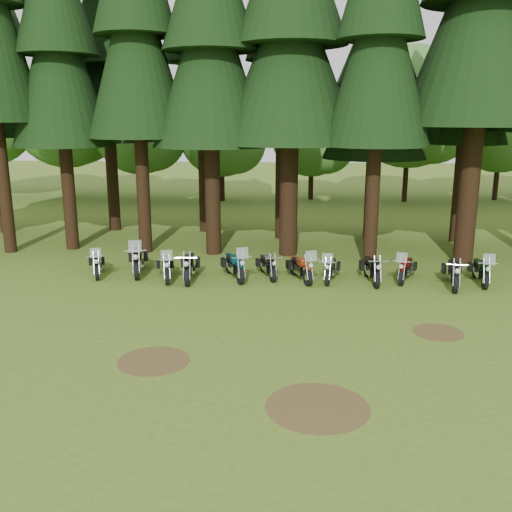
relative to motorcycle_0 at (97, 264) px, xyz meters
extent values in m
plane|color=#44621D|center=(7.10, -5.52, -0.43)|extent=(120.00, 120.00, 0.00)
cylinder|color=black|center=(-5.19, 3.46, 2.96)|extent=(0.52, 0.52, 6.77)
cylinder|color=black|center=(-2.67, 4.31, 2.34)|extent=(0.58, 0.58, 5.53)
cone|color=black|center=(-2.67, 4.31, 7.63)|extent=(4.32, 4.32, 6.91)
cylinder|color=black|center=(0.81, 3.99, 2.57)|extent=(0.58, 0.58, 5.99)
cone|color=black|center=(0.81, 3.99, 8.30)|extent=(4.32, 4.32, 7.49)
cylinder|color=black|center=(3.89, 3.89, 2.35)|extent=(0.66, 0.66, 5.57)
cone|color=black|center=(3.89, 3.89, 7.69)|extent=(4.95, 4.95, 6.96)
cylinder|color=black|center=(7.17, 3.93, 2.42)|extent=(0.77, 0.77, 5.70)
cone|color=black|center=(7.17, 3.93, 7.88)|extent=(5.81, 5.81, 7.12)
cylinder|color=black|center=(10.54, 2.51, 2.43)|extent=(0.55, 0.55, 5.71)
cone|color=black|center=(10.54, 2.51, 7.90)|extent=(4.15, 4.15, 7.14)
cylinder|color=black|center=(14.47, 3.25, 2.88)|extent=(0.80, 0.80, 6.62)
cone|color=black|center=(14.47, 3.25, 9.22)|extent=(5.98, 5.98, 8.27)
cylinder|color=black|center=(-7.58, 7.73, 2.50)|extent=(0.67, 0.67, 5.87)
cylinder|color=black|center=(-2.15, 8.83, 2.33)|extent=(0.60, 0.60, 5.53)
cone|color=black|center=(-2.15, 8.83, 7.63)|extent=(4.52, 4.52, 6.91)
cone|color=black|center=(-2.15, 8.83, 10.89)|extent=(3.62, 3.62, 5.83)
cylinder|color=black|center=(2.72, 8.89, 2.35)|extent=(0.65, 0.65, 5.55)
cone|color=black|center=(2.72, 8.89, 7.67)|extent=(4.85, 4.85, 6.94)
cylinder|color=black|center=(6.73, 7.43, 2.33)|extent=(0.58, 0.58, 5.52)
cone|color=black|center=(6.73, 7.43, 7.62)|extent=(4.35, 4.35, 6.90)
cylinder|color=black|center=(11.14, 7.73, 1.92)|extent=(0.66, 0.66, 4.70)
cone|color=black|center=(11.14, 7.73, 6.42)|extent=(4.94, 4.94, 5.87)
cone|color=black|center=(11.14, 7.73, 9.19)|extent=(3.95, 3.95, 4.96)
cylinder|color=black|center=(15.17, 7.34, 2.35)|extent=(0.53, 0.53, 5.56)
cone|color=black|center=(15.17, 7.34, 7.69)|extent=(3.94, 3.94, 6.95)
cylinder|color=black|center=(-9.24, 20.48, 1.22)|extent=(0.36, 0.36, 3.29)
sphere|color=#376C27|center=(-9.24, 20.48, 5.61)|extent=(7.69, 7.69, 7.69)
sphere|color=#376C27|center=(-7.92, 19.60, 4.84)|extent=(5.49, 5.49, 5.49)
cylinder|color=black|center=(-3.63, 19.46, 0.97)|extent=(0.36, 0.36, 2.80)
sphere|color=#376C27|center=(-3.63, 19.46, 4.70)|extent=(6.53, 6.53, 6.53)
sphere|color=#376C27|center=(-2.51, 18.72, 4.05)|extent=(4.67, 4.67, 4.67)
cylinder|color=black|center=(2.12, 19.80, 0.85)|extent=(0.36, 0.36, 2.55)
sphere|color=#376C27|center=(2.12, 19.80, 4.25)|extent=(5.95, 5.95, 5.95)
sphere|color=#376C27|center=(3.14, 19.12, 3.65)|extent=(4.25, 4.25, 4.25)
cylinder|color=black|center=(8.42, 20.98, 0.81)|extent=(0.36, 0.36, 2.47)
sphere|color=#376C27|center=(8.42, 20.98, 4.10)|extent=(5.76, 5.76, 5.76)
sphere|color=#376C27|center=(9.41, 20.33, 3.52)|extent=(4.12, 4.12, 4.12)
cylinder|color=black|center=(15.02, 20.45, 1.33)|extent=(0.36, 0.36, 3.52)
sphere|color=#376C27|center=(15.02, 20.45, 6.03)|extent=(8.21, 8.21, 8.21)
sphere|color=#376C27|center=(16.43, 19.51, 5.20)|extent=(5.87, 5.87, 5.87)
cylinder|color=black|center=(21.64, 21.70, 1.04)|extent=(0.36, 0.36, 2.94)
sphere|color=#376C27|center=(21.64, 21.70, 4.96)|extent=(6.86, 6.86, 6.86)
cylinder|color=#4C3D1E|center=(4.10, -7.52, -0.42)|extent=(1.80, 1.80, 0.01)
cylinder|color=#4C3D1E|center=(11.60, -5.02, -0.42)|extent=(1.40, 1.40, 0.01)
cylinder|color=#4C3D1E|center=(8.10, -9.52, -0.42)|extent=(2.20, 2.20, 0.01)
cylinder|color=black|center=(0.23, -0.65, -0.13)|extent=(0.32, 0.60, 0.60)
cylinder|color=black|center=(-0.24, 0.67, -0.13)|extent=(0.32, 0.60, 0.60)
cube|color=silver|center=(-0.02, 0.05, -0.05)|extent=(0.45, 0.68, 0.31)
cube|color=black|center=(0.05, -0.14, 0.28)|extent=(0.42, 0.56, 0.22)
cube|color=black|center=(-0.09, 0.25, 0.24)|extent=(0.42, 0.56, 0.11)
cube|color=silver|center=(0.32, -0.90, 0.67)|extent=(0.40, 0.24, 0.36)
cylinder|color=black|center=(1.69, -0.50, -0.06)|extent=(0.32, 0.75, 0.73)
cylinder|color=black|center=(1.29, 1.18, -0.06)|extent=(0.32, 0.75, 0.73)
cube|color=silver|center=(1.48, 0.39, 0.04)|extent=(0.48, 0.83, 0.38)
cube|color=black|center=(1.54, 0.14, 0.44)|extent=(0.46, 0.67, 0.27)
cube|color=black|center=(1.42, 0.64, 0.39)|extent=(0.46, 0.67, 0.13)
cube|color=silver|center=(1.76, -0.82, 0.93)|extent=(0.49, 0.24, 0.44)
cylinder|color=black|center=(2.95, -1.06, -0.11)|extent=(0.30, 0.64, 0.63)
cylinder|color=black|center=(2.54, 0.36, -0.11)|extent=(0.30, 0.64, 0.63)
cube|color=silver|center=(2.73, -0.30, -0.03)|extent=(0.44, 0.72, 0.33)
cube|color=black|center=(2.80, -0.52, 0.32)|extent=(0.42, 0.59, 0.23)
cube|color=black|center=(2.67, -0.09, 0.28)|extent=(0.42, 0.59, 0.11)
cube|color=silver|center=(3.03, -1.34, 0.74)|extent=(0.42, 0.23, 0.38)
cylinder|color=black|center=(3.71, -1.16, -0.08)|extent=(0.22, 0.71, 0.70)
cylinder|color=black|center=(3.54, 0.46, -0.08)|extent=(0.22, 0.71, 0.70)
cube|color=silver|center=(3.62, -0.30, 0.01)|extent=(0.37, 0.77, 0.36)
cube|color=black|center=(3.64, -0.54, 0.39)|extent=(0.38, 0.61, 0.25)
cube|color=black|center=(3.59, -0.06, 0.35)|extent=(0.38, 0.61, 0.13)
cylinder|color=black|center=(5.56, -0.78, -0.10)|extent=(0.38, 0.67, 0.67)
cylinder|color=black|center=(4.98, 0.67, -0.10)|extent=(0.38, 0.67, 0.67)
cube|color=silver|center=(5.25, 0.00, 0.00)|extent=(0.53, 0.76, 0.34)
cube|color=#054558|center=(5.34, -0.22, 0.36)|extent=(0.49, 0.63, 0.24)
cube|color=black|center=(5.17, 0.21, 0.32)|extent=(0.49, 0.63, 0.12)
cube|color=silver|center=(5.68, -1.06, 0.80)|extent=(0.44, 0.28, 0.40)
cylinder|color=black|center=(6.71, -0.41, -0.13)|extent=(0.31, 0.61, 0.60)
cylinder|color=black|center=(6.28, 0.92, -0.13)|extent=(0.31, 0.61, 0.60)
cube|color=silver|center=(6.48, 0.30, -0.05)|extent=(0.44, 0.68, 0.31)
cube|color=black|center=(6.54, 0.10, 0.28)|extent=(0.41, 0.56, 0.22)
cube|color=black|center=(6.41, 0.50, 0.24)|extent=(0.41, 0.56, 0.11)
cylinder|color=black|center=(7.99, -0.77, -0.11)|extent=(0.35, 0.64, 0.63)
cylinder|color=black|center=(7.46, 0.61, -0.11)|extent=(0.35, 0.64, 0.63)
cube|color=silver|center=(7.71, -0.04, -0.03)|extent=(0.49, 0.72, 0.32)
cube|color=#A53113|center=(7.79, -0.24, 0.32)|extent=(0.45, 0.59, 0.23)
cube|color=black|center=(7.63, 0.17, 0.28)|extent=(0.45, 0.59, 0.11)
cube|color=silver|center=(8.09, -1.04, 0.74)|extent=(0.42, 0.25, 0.38)
cylinder|color=black|center=(8.69, -0.71, -0.14)|extent=(0.23, 0.60, 0.58)
cylinder|color=black|center=(8.94, 0.64, -0.14)|extent=(0.23, 0.60, 0.58)
cube|color=silver|center=(8.82, 0.01, -0.06)|extent=(0.35, 0.65, 0.30)
cube|color=black|center=(8.79, -0.19, 0.26)|extent=(0.35, 0.53, 0.21)
cube|color=black|center=(8.86, 0.21, 0.23)|extent=(0.35, 0.53, 0.11)
cube|color=silver|center=(8.65, -0.97, 0.65)|extent=(0.39, 0.18, 0.35)
cylinder|color=black|center=(10.39, -0.87, -0.10)|extent=(0.20, 0.66, 0.65)
cylinder|color=black|center=(10.24, 0.65, -0.10)|extent=(0.20, 0.66, 0.65)
cube|color=silver|center=(10.31, -0.06, -0.01)|extent=(0.34, 0.71, 0.34)
cube|color=black|center=(10.33, -0.29, 0.34)|extent=(0.35, 0.57, 0.24)
cube|color=black|center=(10.29, 0.16, 0.30)|extent=(0.35, 0.57, 0.12)
cylinder|color=black|center=(11.34, -0.48, -0.13)|extent=(0.32, 0.60, 0.59)
cylinder|color=black|center=(11.82, 0.83, -0.13)|extent=(0.32, 0.60, 0.59)
cube|color=silver|center=(11.59, 0.22, -0.05)|extent=(0.45, 0.68, 0.31)
cube|color=#6F0505|center=(11.52, 0.02, 0.27)|extent=(0.42, 0.56, 0.22)
cube|color=black|center=(11.67, 0.41, 0.24)|extent=(0.42, 0.56, 0.11)
cube|color=silver|center=(11.24, -0.73, 0.67)|extent=(0.39, 0.24, 0.36)
cylinder|color=black|center=(13.01, -1.25, -0.09)|extent=(0.24, 0.68, 0.67)
cylinder|color=black|center=(13.23, 0.30, -0.09)|extent=(0.24, 0.68, 0.67)
cube|color=silver|center=(13.13, -0.42, 0.00)|extent=(0.38, 0.74, 0.34)
cube|color=black|center=(13.09, -0.65, 0.36)|extent=(0.38, 0.60, 0.24)
cube|color=black|center=(13.16, -0.19, 0.32)|extent=(0.38, 0.60, 0.12)
cylinder|color=black|center=(14.16, -0.72, -0.12)|extent=(0.18, 0.63, 0.63)
cylinder|color=black|center=(14.27, 0.75, -0.12)|extent=(0.18, 0.63, 0.63)
cube|color=silver|center=(14.22, 0.06, -0.03)|extent=(0.31, 0.68, 0.32)
cube|color=black|center=(14.20, -0.16, 0.31)|extent=(0.32, 0.54, 0.23)
cube|color=black|center=(14.23, 0.28, 0.27)|extent=(0.32, 0.54, 0.11)
cube|color=silver|center=(14.14, -1.00, 0.73)|extent=(0.41, 0.15, 0.38)
camera|label=1|loc=(7.65, -20.38, 5.50)|focal=40.00mm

